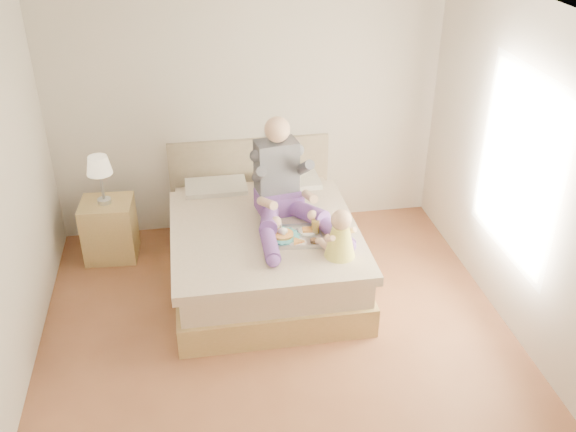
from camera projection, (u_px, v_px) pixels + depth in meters
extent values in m
cube|color=brown|center=(280.00, 344.00, 5.39)|extent=(4.00, 4.20, 0.01)
cube|color=white|center=(277.00, 16.00, 4.05)|extent=(4.00, 4.20, 0.02)
cube|color=beige|center=(247.00, 106.00, 6.52)|extent=(4.00, 0.02, 2.70)
cube|color=beige|center=(349.00, 420.00, 2.92)|extent=(4.00, 0.02, 2.70)
cube|color=beige|center=(531.00, 183.00, 5.01)|extent=(0.02, 4.20, 2.70)
cube|color=white|center=(518.00, 167.00, 5.16)|extent=(0.02, 1.30, 1.60)
cube|color=#FFF9D1|center=(518.00, 167.00, 5.15)|extent=(0.01, 1.18, 1.48)
cube|color=#9E8049|center=(264.00, 264.00, 6.19)|extent=(1.68, 2.13, 0.28)
cube|color=#CBB397|center=(263.00, 241.00, 6.06)|extent=(1.60, 2.05, 0.24)
cube|color=#CBB397|center=(265.00, 234.00, 5.85)|extent=(1.70, 1.80, 0.09)
cube|color=beige|center=(216.00, 191.00, 6.55)|extent=(0.62, 0.40, 0.14)
cube|color=beige|center=(289.00, 185.00, 6.66)|extent=(0.62, 0.40, 0.14)
cube|color=#86765C|center=(250.00, 181.00, 6.93)|extent=(1.70, 0.08, 1.00)
cube|color=#9E8049|center=(110.00, 229.00, 6.43)|extent=(0.53, 0.48, 0.61)
cylinder|color=silver|center=(104.00, 201.00, 6.26)|extent=(0.13, 0.13, 0.04)
cylinder|color=silver|center=(102.00, 186.00, 6.19)|extent=(0.03, 0.03, 0.27)
cone|color=#FFECC7|center=(99.00, 165.00, 6.07)|extent=(0.24, 0.24, 0.18)
cube|color=#5C3689|center=(279.00, 201.00, 6.11)|extent=(0.45, 0.38, 0.19)
cube|color=#35353C|center=(276.00, 167.00, 6.00)|extent=(0.42, 0.29, 0.51)
sphere|color=#E5B48F|center=(277.00, 130.00, 5.78)|extent=(0.24, 0.24, 0.24)
cylinder|color=#5C3689|center=(270.00, 218.00, 5.86)|extent=(0.26, 0.57, 0.23)
cylinder|color=#5C3689|center=(270.00, 244.00, 5.49)|extent=(0.14, 0.49, 0.13)
sphere|color=#5C3689|center=(273.00, 260.00, 5.29)|extent=(0.12, 0.12, 0.12)
cylinder|color=#35353C|center=(259.00, 175.00, 5.80)|extent=(0.11, 0.32, 0.26)
cylinder|color=#E5B48F|center=(267.00, 203.00, 5.74)|extent=(0.16, 0.34, 0.17)
sphere|color=#E5B48F|center=(276.00, 222.00, 5.67)|extent=(0.09, 0.09, 0.09)
cylinder|color=#5C3689|center=(305.00, 212.00, 5.95)|extent=(0.41, 0.56, 0.23)
cylinder|color=#5C3689|center=(334.00, 232.00, 5.66)|extent=(0.29, 0.51, 0.13)
sphere|color=#5C3689|center=(349.00, 246.00, 5.48)|extent=(0.12, 0.12, 0.12)
cylinder|color=#35353C|center=(303.00, 168.00, 5.92)|extent=(0.18, 0.33, 0.26)
cylinder|color=#E5B48F|center=(310.00, 196.00, 5.85)|extent=(0.10, 0.33, 0.17)
sphere|color=#E5B48F|center=(312.00, 215.00, 5.76)|extent=(0.09, 0.09, 0.09)
cube|color=silver|center=(294.00, 238.00, 5.70)|extent=(0.52, 0.43, 0.01)
cylinder|color=teal|center=(283.00, 236.00, 5.70)|extent=(0.29, 0.29, 0.02)
cylinder|color=gold|center=(283.00, 234.00, 5.69)|extent=(0.19, 0.19, 0.02)
cylinder|color=white|center=(275.00, 225.00, 5.79)|extent=(0.09, 0.09, 0.10)
torus|color=white|center=(281.00, 224.00, 5.79)|extent=(0.02, 0.07, 0.07)
cylinder|color=brown|center=(275.00, 220.00, 5.77)|extent=(0.08, 0.08, 0.01)
cylinder|color=white|center=(307.00, 231.00, 5.78)|extent=(0.16, 0.16, 0.01)
cube|color=gold|center=(307.00, 230.00, 5.77)|extent=(0.10, 0.09, 0.02)
cylinder|color=white|center=(298.00, 243.00, 5.60)|extent=(0.16, 0.16, 0.01)
ellipsoid|color=red|center=(300.00, 242.00, 5.59)|extent=(0.04, 0.03, 0.01)
cylinder|color=white|center=(315.00, 226.00, 5.74)|extent=(0.07, 0.07, 0.13)
cylinder|color=gold|center=(315.00, 226.00, 5.74)|extent=(0.07, 0.07, 0.12)
cylinder|color=white|center=(314.00, 241.00, 5.60)|extent=(0.07, 0.07, 0.04)
cylinder|color=#4A270A|center=(314.00, 241.00, 5.61)|extent=(0.06, 0.06, 0.03)
cone|color=#FDF44F|center=(340.00, 241.00, 5.39)|extent=(0.26, 0.26, 0.28)
sphere|color=#E5B48F|center=(341.00, 220.00, 5.29)|extent=(0.17, 0.17, 0.17)
cylinder|color=#E5B48F|center=(326.00, 246.00, 5.51)|extent=(0.12, 0.21, 0.07)
sphere|color=#E5B48F|center=(318.00, 241.00, 5.58)|extent=(0.06, 0.06, 0.06)
cylinder|color=#E5B48F|center=(330.00, 239.00, 5.32)|extent=(0.07, 0.15, 0.12)
cylinder|color=#E5B48F|center=(334.00, 242.00, 5.56)|extent=(0.16, 0.20, 0.07)
sphere|color=#E5B48F|center=(328.00, 237.00, 5.63)|extent=(0.06, 0.06, 0.06)
cylinder|color=#E5B48F|center=(349.00, 231.00, 5.43)|extent=(0.13, 0.14, 0.12)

